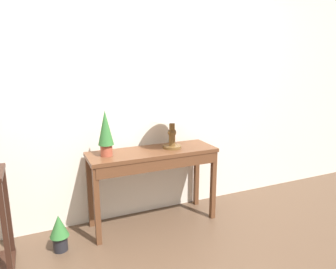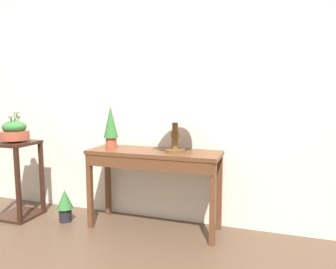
{
  "view_description": "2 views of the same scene",
  "coord_description": "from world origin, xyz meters",
  "px_view_note": "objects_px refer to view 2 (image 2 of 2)",
  "views": [
    {
      "loc": [
        -0.9,
        -1.49,
        1.5
      ],
      "look_at": [
        0.26,
        1.1,
        0.85
      ],
      "focal_mm": 32.53,
      "sensor_mm": 36.0,
      "label": 1
    },
    {
      "loc": [
        1.07,
        -1.55,
        1.23
      ],
      "look_at": [
        0.23,
        1.0,
        0.88
      ],
      "focal_mm": 33.79,
      "sensor_mm": 36.0,
      "label": 2
    }
  ],
  "objects_px": {
    "pedestal_stand_left": "(18,180)",
    "console_table": "(153,163)",
    "planter_bowl_wide": "(14,131)",
    "table_lamp": "(175,110)",
    "potted_plant_floor": "(65,204)",
    "potted_plant_on_console": "(111,125)"
  },
  "relations": [
    {
      "from": "potted_plant_on_console",
      "to": "pedestal_stand_left",
      "type": "distance_m",
      "value": 1.13
    },
    {
      "from": "table_lamp",
      "to": "planter_bowl_wide",
      "type": "xyz_separation_m",
      "value": [
        -1.59,
        -0.17,
        -0.22
      ]
    },
    {
      "from": "potted_plant_on_console",
      "to": "planter_bowl_wide",
      "type": "xyz_separation_m",
      "value": [
        -0.96,
        -0.17,
        -0.07
      ]
    },
    {
      "from": "planter_bowl_wide",
      "to": "table_lamp",
      "type": "bearing_deg",
      "value": 5.95
    },
    {
      "from": "table_lamp",
      "to": "potted_plant_floor",
      "type": "bearing_deg",
      "value": -173.28
    },
    {
      "from": "table_lamp",
      "to": "potted_plant_on_console",
      "type": "distance_m",
      "value": 0.64
    },
    {
      "from": "table_lamp",
      "to": "pedestal_stand_left",
      "type": "height_order",
      "value": "table_lamp"
    },
    {
      "from": "console_table",
      "to": "planter_bowl_wide",
      "type": "xyz_separation_m",
      "value": [
        -1.39,
        -0.14,
        0.25
      ]
    },
    {
      "from": "pedestal_stand_left",
      "to": "planter_bowl_wide",
      "type": "bearing_deg",
      "value": -32.12
    },
    {
      "from": "pedestal_stand_left",
      "to": "planter_bowl_wide",
      "type": "height_order",
      "value": "planter_bowl_wide"
    },
    {
      "from": "console_table",
      "to": "pedestal_stand_left",
      "type": "relative_size",
      "value": 1.56
    },
    {
      "from": "pedestal_stand_left",
      "to": "potted_plant_floor",
      "type": "height_order",
      "value": "pedestal_stand_left"
    },
    {
      "from": "pedestal_stand_left",
      "to": "console_table",
      "type": "bearing_deg",
      "value": 5.81
    },
    {
      "from": "console_table",
      "to": "planter_bowl_wide",
      "type": "relative_size",
      "value": 3.63
    },
    {
      "from": "table_lamp",
      "to": "planter_bowl_wide",
      "type": "relative_size",
      "value": 1.48
    },
    {
      "from": "potted_plant_on_console",
      "to": "pedestal_stand_left",
      "type": "bearing_deg",
      "value": -170.12
    },
    {
      "from": "pedestal_stand_left",
      "to": "potted_plant_floor",
      "type": "distance_m",
      "value": 0.56
    },
    {
      "from": "console_table",
      "to": "potted_plant_floor",
      "type": "xyz_separation_m",
      "value": [
        -0.87,
        -0.1,
        -0.44
      ]
    },
    {
      "from": "potted_plant_on_console",
      "to": "potted_plant_floor",
      "type": "distance_m",
      "value": 0.9
    },
    {
      "from": "table_lamp",
      "to": "planter_bowl_wide",
      "type": "distance_m",
      "value": 1.61
    },
    {
      "from": "pedestal_stand_left",
      "to": "potted_plant_floor",
      "type": "bearing_deg",
      "value": 4.31
    },
    {
      "from": "planter_bowl_wide",
      "to": "potted_plant_floor",
      "type": "relative_size",
      "value": 1.04
    }
  ]
}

